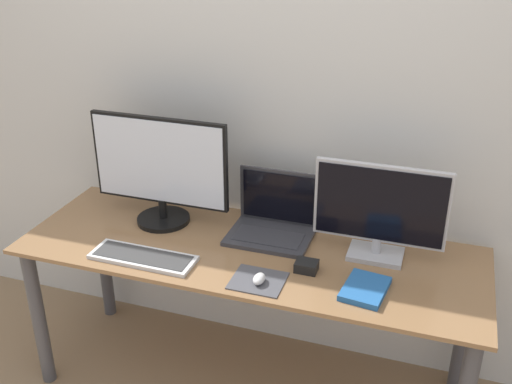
{
  "coord_description": "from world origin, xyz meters",
  "views": [
    {
      "loc": [
        0.7,
        -1.66,
        1.96
      ],
      "look_at": [
        0.02,
        0.37,
        0.95
      ],
      "focal_mm": 42.0,
      "sensor_mm": 36.0,
      "label": 1
    }
  ],
  "objects_px": {
    "monitor_left": "(160,169)",
    "power_brick": "(306,266)",
    "monitor_right": "(380,211)",
    "mouse": "(259,279)",
    "keyboard": "(143,257)",
    "laptop": "(273,220)",
    "book": "(365,289)"
  },
  "relations": [
    {
      "from": "monitor_left",
      "to": "power_brick",
      "type": "distance_m",
      "value": 0.76
    },
    {
      "from": "monitor_left",
      "to": "power_brick",
      "type": "bearing_deg",
      "value": -15.25
    },
    {
      "from": "monitor_right",
      "to": "power_brick",
      "type": "relative_size",
      "value": 6.04
    },
    {
      "from": "power_brick",
      "to": "mouse",
      "type": "bearing_deg",
      "value": -134.99
    },
    {
      "from": "monitor_right",
      "to": "mouse",
      "type": "distance_m",
      "value": 0.54
    },
    {
      "from": "mouse",
      "to": "power_brick",
      "type": "relative_size",
      "value": 0.81
    },
    {
      "from": "keyboard",
      "to": "mouse",
      "type": "bearing_deg",
      "value": -2.09
    },
    {
      "from": "monitor_right",
      "to": "mouse",
      "type": "relative_size",
      "value": 7.46
    },
    {
      "from": "laptop",
      "to": "keyboard",
      "type": "height_order",
      "value": "laptop"
    },
    {
      "from": "monitor_left",
      "to": "laptop",
      "type": "xyz_separation_m",
      "value": [
        0.49,
        0.05,
        -0.19
      ]
    },
    {
      "from": "laptop",
      "to": "power_brick",
      "type": "relative_size",
      "value": 4.09
    },
    {
      "from": "monitor_left",
      "to": "laptop",
      "type": "bearing_deg",
      "value": 5.77
    },
    {
      "from": "monitor_right",
      "to": "power_brick",
      "type": "height_order",
      "value": "monitor_right"
    },
    {
      "from": "book",
      "to": "power_brick",
      "type": "distance_m",
      "value": 0.24
    },
    {
      "from": "book",
      "to": "keyboard",
      "type": "bearing_deg",
      "value": -176.15
    },
    {
      "from": "monitor_right",
      "to": "mouse",
      "type": "bearing_deg",
      "value": -138.57
    },
    {
      "from": "monitor_right",
      "to": "keyboard",
      "type": "xyz_separation_m",
      "value": [
        -0.87,
        -0.32,
        -0.19
      ]
    },
    {
      "from": "keyboard",
      "to": "power_brick",
      "type": "bearing_deg",
      "value": 11.24
    },
    {
      "from": "keyboard",
      "to": "monitor_right",
      "type": "bearing_deg",
      "value": 20.04
    },
    {
      "from": "monitor_left",
      "to": "power_brick",
      "type": "xyz_separation_m",
      "value": [
        0.7,
        -0.19,
        -0.23
      ]
    },
    {
      "from": "laptop",
      "to": "book",
      "type": "height_order",
      "value": "laptop"
    },
    {
      "from": "laptop",
      "to": "power_brick",
      "type": "xyz_separation_m",
      "value": [
        0.21,
        -0.24,
        -0.04
      ]
    },
    {
      "from": "monitor_right",
      "to": "power_brick",
      "type": "distance_m",
      "value": 0.35
    },
    {
      "from": "monitor_left",
      "to": "power_brick",
      "type": "height_order",
      "value": "monitor_left"
    },
    {
      "from": "monitor_right",
      "to": "power_brick",
      "type": "xyz_separation_m",
      "value": [
        -0.24,
        -0.19,
        -0.18
      ]
    },
    {
      "from": "monitor_right",
      "to": "mouse",
      "type": "xyz_separation_m",
      "value": [
        -0.38,
        -0.33,
        -0.18
      ]
    },
    {
      "from": "laptop",
      "to": "mouse",
      "type": "xyz_separation_m",
      "value": [
        0.06,
        -0.38,
        -0.04
      ]
    },
    {
      "from": "monitor_right",
      "to": "laptop",
      "type": "relative_size",
      "value": 1.48
    },
    {
      "from": "keyboard",
      "to": "power_brick",
      "type": "height_order",
      "value": "power_brick"
    },
    {
      "from": "laptop",
      "to": "power_brick",
      "type": "bearing_deg",
      "value": -49.27
    },
    {
      "from": "keyboard",
      "to": "book",
      "type": "height_order",
      "value": "book"
    },
    {
      "from": "monitor_left",
      "to": "laptop",
      "type": "relative_size",
      "value": 1.77
    }
  ]
}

